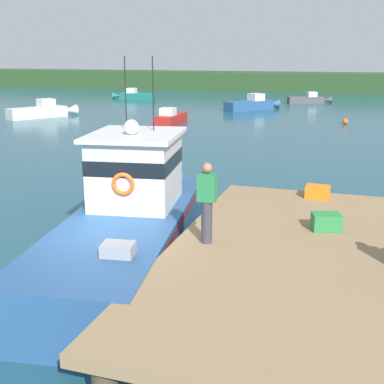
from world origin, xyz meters
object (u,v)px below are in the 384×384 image
(main_fishing_boat, at_px, (131,219))
(mooring_buoy_outer, at_px, (345,121))
(moored_boat_outer_mooring, at_px, (170,119))
(moored_boat_off_the_point, at_px, (135,96))
(moored_boat_mid_harbor, at_px, (309,99))
(moored_boat_near_channel, at_px, (252,104))
(crate_stack_near_edge, at_px, (326,222))
(crate_single_far, at_px, (318,192))
(moored_boat_far_left, at_px, (42,111))
(deckhand_by_the_boat, at_px, (207,201))

(main_fishing_boat, xyz_separation_m, mooring_buoy_outer, (4.16, 27.19, -0.80))
(moored_boat_outer_mooring, distance_m, mooring_buoy_outer, 12.50)
(moored_boat_outer_mooring, xyz_separation_m, moored_boat_off_the_point, (-10.90, 18.17, -0.00))
(moored_boat_mid_harbor, bearing_deg, moored_boat_off_the_point, -175.41)
(main_fishing_boat, relative_size, moored_boat_near_channel, 1.98)
(moored_boat_outer_mooring, height_order, moored_boat_mid_harbor, moored_boat_outer_mooring)
(crate_stack_near_edge, height_order, moored_boat_outer_mooring, crate_stack_near_edge)
(crate_single_far, distance_m, moored_boat_near_channel, 32.98)
(main_fishing_boat, height_order, moored_boat_far_left, main_fishing_boat)
(moored_boat_outer_mooring, height_order, mooring_buoy_outer, moored_boat_outer_mooring)
(deckhand_by_the_boat, bearing_deg, moored_boat_outer_mooring, 112.14)
(crate_single_far, xyz_separation_m, moored_boat_off_the_point, (-22.72, 38.68, -0.94))
(crate_stack_near_edge, height_order, deckhand_by_the_boat, deckhand_by_the_boat)
(moored_boat_far_left, distance_m, moored_boat_near_channel, 18.04)
(crate_single_far, bearing_deg, moored_boat_outer_mooring, 119.96)
(moored_boat_mid_harbor, bearing_deg, moored_boat_near_channel, -116.51)
(moored_boat_near_channel, bearing_deg, main_fishing_boat, -83.30)
(crate_stack_near_edge, bearing_deg, moored_boat_off_the_point, 119.29)
(main_fishing_boat, relative_size, moored_boat_outer_mooring, 2.07)
(moored_boat_near_channel, bearing_deg, mooring_buoy_outer, -41.78)
(crate_single_far, distance_m, moored_boat_off_the_point, 44.87)
(mooring_buoy_outer, bearing_deg, moored_boat_mid_harbor, 104.74)
(moored_boat_off_the_point, bearing_deg, moored_boat_mid_harbor, 4.59)
(deckhand_by_the_boat, bearing_deg, main_fishing_boat, 148.56)
(crate_stack_near_edge, distance_m, moored_boat_near_channel, 35.51)
(crate_stack_near_edge, xyz_separation_m, mooring_buoy_outer, (-0.40, 27.10, -1.17))
(crate_single_far, bearing_deg, deckhand_by_the_boat, -114.51)
(crate_single_far, height_order, moored_boat_mid_harbor, crate_single_far)
(crate_stack_near_edge, bearing_deg, crate_single_far, 98.79)
(main_fishing_boat, relative_size, crate_single_far, 16.61)
(moored_boat_near_channel, bearing_deg, moored_boat_outer_mooring, -107.48)
(main_fishing_boat, height_order, moored_boat_outer_mooring, main_fishing_boat)
(moored_boat_mid_harbor, distance_m, moored_boat_far_left, 26.55)
(main_fishing_boat, bearing_deg, moored_boat_near_channel, 96.70)
(crate_stack_near_edge, distance_m, mooring_buoy_outer, 27.12)
(moored_boat_outer_mooring, bearing_deg, moored_boat_near_channel, 72.52)
(crate_single_far, xyz_separation_m, deckhand_by_the_boat, (-1.84, -4.03, 0.69))
(moored_boat_mid_harbor, bearing_deg, crate_stack_near_edge, -83.98)
(crate_single_far, distance_m, moored_boat_mid_harbor, 40.40)
(deckhand_by_the_boat, height_order, mooring_buoy_outer, deckhand_by_the_boat)
(moored_boat_mid_harbor, height_order, mooring_buoy_outer, moored_boat_mid_harbor)
(crate_stack_near_edge, relative_size, mooring_buoy_outer, 1.44)
(deckhand_by_the_boat, xyz_separation_m, moored_boat_outer_mooring, (-9.98, 24.53, -1.64))
(main_fishing_boat, xyz_separation_m, moored_boat_far_left, (-18.67, 23.96, -0.51))
(moored_boat_outer_mooring, relative_size, moored_boat_far_left, 0.89)
(crate_stack_near_edge, relative_size, moored_boat_outer_mooring, 0.12)
(crate_single_far, xyz_separation_m, moored_boat_near_channel, (-8.22, 31.93, -0.87))
(moored_boat_near_channel, height_order, mooring_buoy_outer, moored_boat_near_channel)
(moored_boat_far_left, bearing_deg, deckhand_by_the_boat, -50.40)
(moored_boat_mid_harbor, height_order, moored_boat_far_left, moored_boat_far_left)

